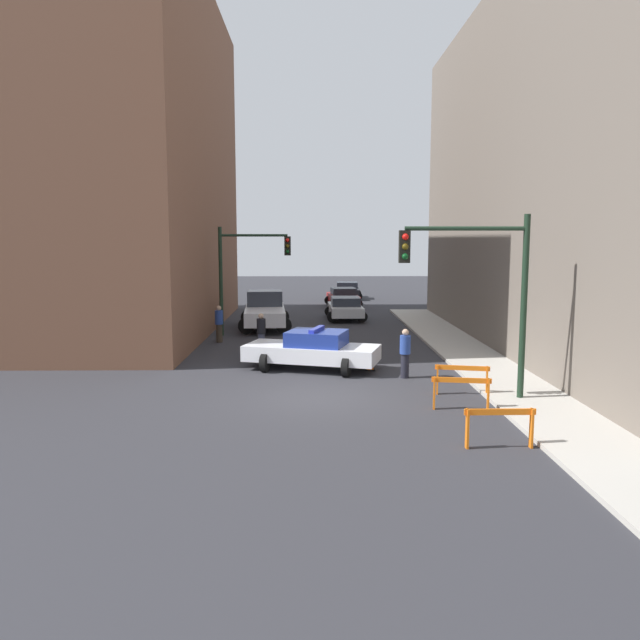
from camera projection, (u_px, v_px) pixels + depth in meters
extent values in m
plane|color=#2D2D33|center=(315.00, 398.00, 18.26)|extent=(120.00, 120.00, 0.00)
cube|color=#B2ADA3|center=(525.00, 395.00, 18.35)|extent=(2.40, 44.00, 0.12)
cube|color=brown|center=(71.00, 161.00, 30.86)|extent=(14.00, 20.00, 16.89)
cylinder|color=black|center=(524.00, 307.00, 17.56)|extent=(0.18, 0.18, 5.20)
cylinder|color=black|center=(466.00, 228.00, 17.25)|extent=(3.40, 0.12, 0.12)
cube|color=black|center=(404.00, 247.00, 17.29)|extent=(0.30, 0.22, 0.90)
sphere|color=red|center=(405.00, 237.00, 17.11)|extent=(0.18, 0.18, 0.18)
sphere|color=#4C3D0C|center=(405.00, 247.00, 17.14)|extent=(0.18, 0.18, 0.18)
sphere|color=#0C4219|center=(405.00, 257.00, 17.18)|extent=(0.18, 0.18, 0.18)
cylinder|color=black|center=(221.00, 282.00, 29.77)|extent=(0.18, 0.18, 5.20)
cylinder|color=black|center=(254.00, 235.00, 29.51)|extent=(3.20, 0.12, 0.12)
cube|color=black|center=(288.00, 246.00, 29.60)|extent=(0.30, 0.22, 0.90)
sphere|color=red|center=(287.00, 240.00, 29.42)|extent=(0.18, 0.18, 0.18)
sphere|color=#4C3D0C|center=(287.00, 246.00, 29.46)|extent=(0.18, 0.18, 0.18)
sphere|color=#0C4219|center=(287.00, 252.00, 29.49)|extent=(0.18, 0.18, 0.18)
cube|color=white|center=(312.00, 353.00, 22.20)|extent=(5.03, 3.11, 0.55)
cube|color=navy|center=(317.00, 338.00, 22.08)|extent=(2.36, 2.12, 0.52)
cylinder|color=black|center=(265.00, 363.00, 21.81)|extent=(0.40, 0.70, 0.66)
cylinder|color=black|center=(281.00, 354.00, 23.43)|extent=(0.40, 0.70, 0.66)
cylinder|color=black|center=(346.00, 367.00, 21.03)|extent=(0.40, 0.70, 0.66)
cylinder|color=black|center=(357.00, 358.00, 22.65)|extent=(0.40, 0.70, 0.66)
cube|color=#2633BF|center=(317.00, 329.00, 22.03)|extent=(0.59, 1.38, 0.12)
cube|color=silver|center=(265.00, 314.00, 32.33)|extent=(2.38, 5.53, 0.70)
cube|color=#2D333D|center=(265.00, 298.00, 33.30)|extent=(1.96, 1.85, 0.80)
cylinder|color=black|center=(248.00, 317.00, 33.95)|extent=(0.82, 0.32, 0.80)
cylinder|color=black|center=(282.00, 317.00, 34.11)|extent=(0.82, 0.32, 0.80)
cylinder|color=black|center=(246.00, 326.00, 30.65)|extent=(0.82, 0.32, 0.80)
cylinder|color=black|center=(284.00, 325.00, 30.80)|extent=(0.82, 0.32, 0.80)
cube|color=silver|center=(345.00, 310.00, 36.06)|extent=(1.91, 4.35, 0.52)
cube|color=#232833|center=(346.00, 301.00, 35.83)|extent=(1.63, 1.85, 0.48)
cylinder|color=black|center=(330.00, 311.00, 37.38)|extent=(0.63, 0.24, 0.62)
cylinder|color=black|center=(357.00, 311.00, 37.45)|extent=(0.63, 0.24, 0.62)
cylinder|color=black|center=(332.00, 317.00, 34.74)|extent=(0.63, 0.24, 0.62)
cylinder|color=black|center=(362.00, 317.00, 34.81)|extent=(0.63, 0.24, 0.62)
cube|color=maroon|center=(343.00, 298.00, 42.85)|extent=(2.16, 4.44, 0.52)
cube|color=#232833|center=(343.00, 291.00, 42.61)|extent=(1.73, 1.93, 0.48)
cylinder|color=black|center=(329.00, 300.00, 44.11)|extent=(0.64, 0.27, 0.62)
cylinder|color=black|center=(352.00, 300.00, 44.28)|extent=(0.64, 0.27, 0.62)
cylinder|color=black|center=(333.00, 304.00, 41.48)|extent=(0.64, 0.27, 0.62)
cylinder|color=black|center=(358.00, 304.00, 41.65)|extent=(0.64, 0.27, 0.62)
cube|color=black|center=(347.00, 291.00, 48.56)|extent=(1.99, 4.38, 0.52)
cube|color=#232833|center=(347.00, 285.00, 48.33)|extent=(1.66, 1.88, 0.48)
cylinder|color=black|center=(337.00, 293.00, 49.94)|extent=(0.63, 0.25, 0.62)
cylinder|color=black|center=(357.00, 293.00, 49.89)|extent=(0.63, 0.25, 0.62)
cylinder|color=black|center=(336.00, 296.00, 47.30)|extent=(0.63, 0.25, 0.62)
cylinder|color=black|center=(358.00, 296.00, 47.25)|extent=(0.63, 0.25, 0.62)
cylinder|color=#474C66|center=(261.00, 344.00, 25.25)|extent=(0.40, 0.40, 0.82)
cylinder|color=black|center=(261.00, 326.00, 25.15)|extent=(0.51, 0.51, 0.62)
sphere|color=tan|center=(261.00, 316.00, 25.10)|extent=(0.31, 0.31, 0.22)
cylinder|color=#382D23|center=(219.00, 333.00, 28.08)|extent=(0.35, 0.35, 0.82)
cylinder|color=navy|center=(219.00, 317.00, 27.99)|extent=(0.45, 0.45, 0.62)
sphere|color=tan|center=(219.00, 308.00, 27.93)|extent=(0.27, 0.27, 0.22)
cylinder|color=black|center=(405.00, 366.00, 20.88)|extent=(0.36, 0.36, 0.82)
cylinder|color=navy|center=(405.00, 345.00, 20.78)|extent=(0.46, 0.46, 0.62)
sphere|color=tan|center=(405.00, 332.00, 20.73)|extent=(0.28, 0.28, 0.22)
cube|color=orange|center=(500.00, 412.00, 13.80)|extent=(1.60, 0.07, 0.14)
cube|color=orange|center=(467.00, 429.00, 13.83)|extent=(0.05, 0.16, 0.90)
cube|color=orange|center=(531.00, 428.00, 13.87)|extent=(0.05, 0.16, 0.90)
cube|color=orange|center=(461.00, 380.00, 16.89)|extent=(1.59, 0.29, 0.14)
cube|color=orange|center=(434.00, 393.00, 17.03)|extent=(0.07, 0.17, 0.90)
cube|color=orange|center=(488.00, 395.00, 16.84)|extent=(0.07, 0.17, 0.90)
cube|color=orange|center=(462.00, 368.00, 18.50)|extent=(1.58, 0.37, 0.14)
cube|color=orange|center=(437.00, 379.00, 18.68)|extent=(0.08, 0.17, 0.90)
cube|color=orange|center=(487.00, 381.00, 18.42)|extent=(0.08, 0.17, 0.90)
cube|color=black|center=(370.00, 370.00, 22.15)|extent=(0.36, 0.36, 0.04)
cone|color=#F2600C|center=(370.00, 361.00, 22.11)|extent=(0.28, 0.28, 0.62)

